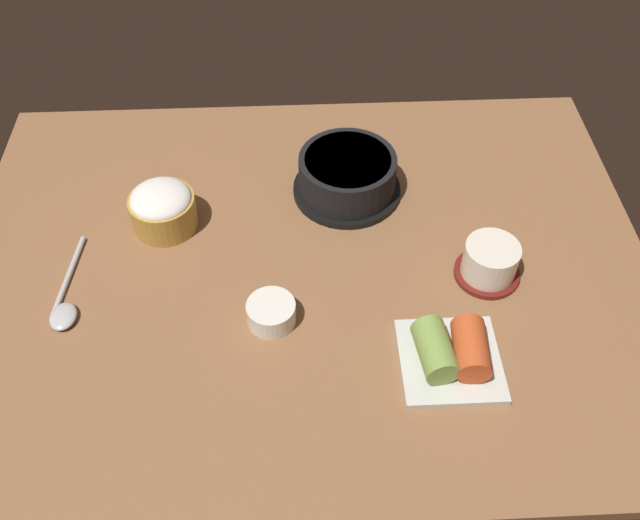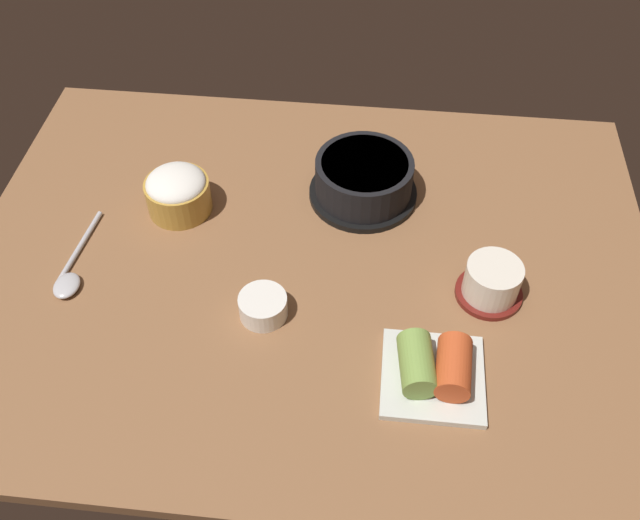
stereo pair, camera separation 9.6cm
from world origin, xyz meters
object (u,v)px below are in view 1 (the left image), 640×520
at_px(tea_cup_with_saucer, 490,262).
at_px(spoon, 65,304).
at_px(stone_pot, 347,175).
at_px(rice_bowl, 163,207).
at_px(banchan_cup_center, 271,312).
at_px(kimchi_plate, 452,353).

bearing_deg(tea_cup_with_saucer, spoon, -177.18).
xyz_separation_m(stone_pot, tea_cup_with_saucer, (0.19, -0.18, -0.01)).
bearing_deg(rice_bowl, stone_pot, 11.91).
height_order(stone_pot, banchan_cup_center, stone_pot).
relative_size(stone_pot, kimchi_plate, 1.32).
height_order(banchan_cup_center, kimchi_plate, kimchi_plate).
distance_m(rice_bowl, banchan_cup_center, 0.25).
relative_size(stone_pot, tea_cup_with_saucer, 1.83).
bearing_deg(kimchi_plate, banchan_cup_center, 160.91).
height_order(rice_bowl, spoon, rice_bowl).
relative_size(tea_cup_with_saucer, banchan_cup_center, 1.41).
bearing_deg(spoon, banchan_cup_center, -7.34).
bearing_deg(banchan_cup_center, tea_cup_with_saucer, 12.08).
height_order(rice_bowl, tea_cup_with_saucer, rice_bowl).
relative_size(stone_pot, spoon, 1.00).
bearing_deg(kimchi_plate, rice_bowl, 145.51).
bearing_deg(banchan_cup_center, stone_pot, 64.27).
distance_m(stone_pot, rice_bowl, 0.29).
distance_m(rice_bowl, kimchi_plate, 0.47).
xyz_separation_m(rice_bowl, kimchi_plate, (0.39, -0.27, -0.01)).
relative_size(tea_cup_with_saucer, spoon, 0.55).
bearing_deg(tea_cup_with_saucer, banchan_cup_center, -167.92).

